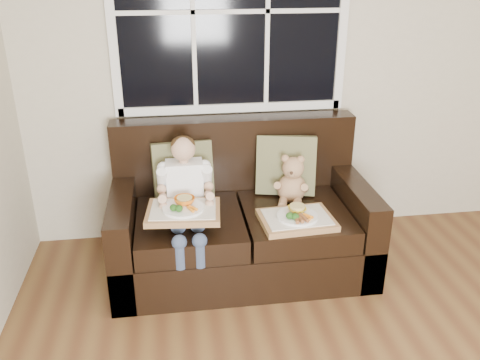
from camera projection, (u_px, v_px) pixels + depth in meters
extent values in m
cube|color=beige|center=(339.00, 54.00, 3.61)|extent=(4.50, 0.02, 2.70)
cube|color=black|center=(230.00, 11.00, 3.37)|extent=(1.50, 0.02, 1.25)
cube|color=white|center=(231.00, 108.00, 3.62)|extent=(1.58, 0.04, 0.06)
cube|color=white|center=(110.00, 13.00, 3.26)|extent=(0.06, 0.04, 1.37)
cube|color=white|center=(344.00, 10.00, 3.46)|extent=(0.06, 0.04, 1.37)
cube|color=white|center=(231.00, 12.00, 3.36)|extent=(1.50, 0.03, 0.03)
cube|color=black|center=(242.00, 247.00, 3.49)|extent=(1.70, 0.90, 0.30)
cube|color=black|center=(125.00, 237.00, 3.33)|extent=(0.15, 0.90, 0.60)
cube|color=black|center=(352.00, 221.00, 3.53)|extent=(0.15, 0.90, 0.60)
cube|color=black|center=(234.00, 162.00, 3.64)|extent=(1.70, 0.18, 0.66)
cube|color=black|center=(190.00, 228.00, 3.28)|extent=(0.68, 0.72, 0.15)
cube|color=black|center=(295.00, 221.00, 3.37)|extent=(0.68, 0.72, 0.15)
cube|color=olive|center=(183.00, 171.00, 3.44)|extent=(0.42, 0.23, 0.41)
cube|color=olive|center=(286.00, 165.00, 3.53)|extent=(0.44, 0.28, 0.42)
cube|color=white|center=(185.00, 185.00, 3.30)|extent=(0.24, 0.15, 0.33)
sphere|color=tan|center=(183.00, 149.00, 3.19)|extent=(0.15, 0.15, 0.15)
ellipsoid|color=#372411|center=(183.00, 145.00, 3.19)|extent=(0.15, 0.15, 0.11)
cylinder|color=#323E57|center=(178.00, 216.00, 3.18)|extent=(0.09, 0.29, 0.09)
cylinder|color=#323E57|center=(196.00, 215.00, 3.19)|extent=(0.09, 0.29, 0.09)
cylinder|color=#323E57|center=(180.00, 265.00, 3.00)|extent=(0.08, 0.08, 0.27)
cylinder|color=#323E57|center=(200.00, 263.00, 3.01)|extent=(0.08, 0.08, 0.27)
cylinder|color=tan|center=(163.00, 188.00, 3.16)|extent=(0.06, 0.29, 0.23)
cylinder|color=tan|center=(208.00, 186.00, 3.20)|extent=(0.06, 0.29, 0.23)
ellipsoid|color=tan|center=(292.00, 188.00, 3.45)|extent=(0.24, 0.22, 0.21)
sphere|color=tan|center=(293.00, 168.00, 3.37)|extent=(0.19, 0.19, 0.15)
sphere|color=tan|center=(286.00, 159.00, 3.35)|extent=(0.05, 0.05, 0.05)
sphere|color=tan|center=(301.00, 159.00, 3.36)|extent=(0.05, 0.05, 0.05)
sphere|color=tan|center=(295.00, 173.00, 3.33)|extent=(0.06, 0.06, 0.06)
sphere|color=#302015|center=(296.00, 173.00, 3.30)|extent=(0.02, 0.02, 0.02)
cylinder|color=tan|center=(288.00, 204.00, 3.37)|extent=(0.09, 0.13, 0.06)
cylinder|color=tan|center=(302.00, 203.00, 3.38)|extent=(0.09, 0.13, 0.06)
cube|color=#9D7D47|center=(183.00, 212.00, 3.07)|extent=(0.47, 0.38, 0.04)
cube|color=beige|center=(183.00, 209.00, 3.06)|extent=(0.42, 0.32, 0.01)
cylinder|color=white|center=(183.00, 208.00, 3.05)|extent=(0.25, 0.25, 0.02)
imported|color=orange|center=(184.00, 200.00, 3.08)|extent=(0.14, 0.14, 0.04)
cylinder|color=tan|center=(184.00, 200.00, 3.08)|extent=(0.09, 0.09, 0.02)
ellipsoid|color=#25551A|center=(174.00, 208.00, 2.99)|extent=(0.05, 0.05, 0.04)
ellipsoid|color=#25551A|center=(179.00, 208.00, 2.98)|extent=(0.05, 0.05, 0.04)
cylinder|color=orange|center=(191.00, 209.00, 3.01)|extent=(0.05, 0.07, 0.02)
cube|color=#9D7D47|center=(297.00, 220.00, 3.18)|extent=(0.47, 0.37, 0.04)
cube|color=beige|center=(297.00, 217.00, 3.17)|extent=(0.42, 0.32, 0.01)
cylinder|color=white|center=(297.00, 216.00, 3.16)|extent=(0.26, 0.26, 0.02)
imported|color=yellow|center=(297.00, 209.00, 3.19)|extent=(0.12, 0.12, 0.03)
cylinder|color=tan|center=(297.00, 208.00, 3.19)|extent=(0.10, 0.10, 0.02)
ellipsoid|color=#25551A|center=(290.00, 216.00, 3.10)|extent=(0.05, 0.05, 0.04)
ellipsoid|color=#25551A|center=(295.00, 217.00, 3.09)|extent=(0.05, 0.05, 0.04)
cylinder|color=orange|center=(307.00, 217.00, 3.11)|extent=(0.05, 0.07, 0.02)
cylinder|color=olive|center=(300.00, 218.00, 3.09)|extent=(0.03, 0.09, 0.02)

